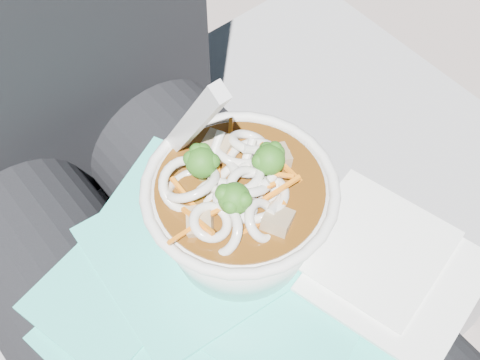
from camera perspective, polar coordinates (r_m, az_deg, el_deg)
stone_ledge at (r=0.99m, az=-6.88°, el=-13.50°), size 1.01×0.51×0.48m
lap at (r=0.65m, az=-1.99°, el=-12.87°), size 0.34×0.48×0.16m
person_body at (r=0.67m, az=-6.92°, el=-6.45°), size 0.34×0.94×1.03m
plastic_bag at (r=0.56m, az=-0.61°, el=-9.43°), size 0.32×0.35×0.02m
napkins at (r=0.58m, az=12.56°, el=-6.99°), size 0.16×0.18×0.01m
udon_bowl at (r=0.53m, az=-0.08°, el=-2.48°), size 0.15×0.15×0.20m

